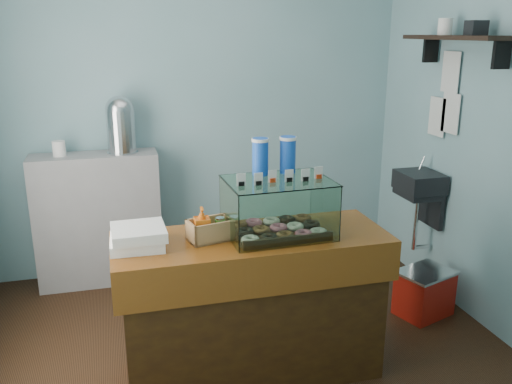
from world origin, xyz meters
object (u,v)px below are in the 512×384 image
object	(u,v)px
counter	(252,305)
display_case	(277,204)
red_cooler	(424,292)
coffee_urn	(121,123)

from	to	relation	value
counter	display_case	world-z (taller)	display_case
counter	red_cooler	world-z (taller)	counter
counter	coffee_urn	distance (m)	1.92
display_case	red_cooler	size ratio (longest dim) A/B	1.31
coffee_urn	red_cooler	xyz separation A→B (m)	(2.09, -1.21, -1.17)
red_cooler	counter	bearing A→B (deg)	175.42
red_cooler	coffee_urn	bearing A→B (deg)	131.20
counter	red_cooler	distance (m)	1.49
display_case	red_cooler	world-z (taller)	display_case
counter	red_cooler	bearing A→B (deg)	14.21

